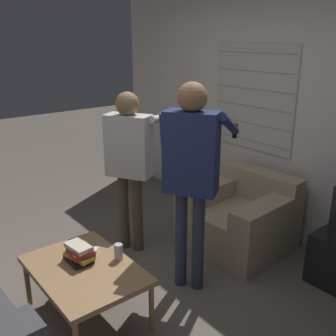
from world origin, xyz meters
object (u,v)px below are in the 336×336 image
at_px(person_left_standing, 129,153).
at_px(person_right_standing, 192,163).
at_px(armchair_beige, 240,217).
at_px(book_stack, 79,253).
at_px(soda_can, 118,252).
at_px(spare_remote, 94,252).
at_px(coffee_table, 85,272).

relative_size(person_left_standing, person_right_standing, 0.91).
height_order(armchair_beige, book_stack, armchair_beige).
distance_m(soda_can, spare_remote, 0.22).
bearing_deg(soda_can, person_left_standing, 140.51).
height_order(person_left_standing, book_stack, person_left_standing).
bearing_deg(armchair_beige, person_left_standing, 51.15).
bearing_deg(armchair_beige, coffee_table, 87.32).
bearing_deg(spare_remote, soda_can, -12.45).
xyz_separation_m(armchair_beige, person_right_standing, (0.21, -0.86, 0.81)).
distance_m(book_stack, soda_can, 0.29).
bearing_deg(spare_remote, person_right_standing, 24.95).
xyz_separation_m(person_left_standing, soda_can, (0.72, -0.59, -0.50)).
bearing_deg(person_right_standing, armchair_beige, 71.96).
height_order(armchair_beige, spare_remote, armchair_beige).
xyz_separation_m(person_right_standing, book_stack, (-0.28, -0.87, -0.61)).
xyz_separation_m(person_left_standing, book_stack, (0.56, -0.83, -0.50)).
relative_size(book_stack, spare_remote, 2.06).
distance_m(person_right_standing, book_stack, 1.09).
bearing_deg(person_left_standing, soda_can, -70.01).
bearing_deg(soda_can, person_right_standing, 79.39).
relative_size(coffee_table, person_right_standing, 0.54).
bearing_deg(coffee_table, person_right_standing, 78.91).
xyz_separation_m(coffee_table, soda_can, (0.06, 0.26, 0.10)).
distance_m(armchair_beige, soda_can, 1.50).
xyz_separation_m(person_right_standing, spare_remote, (-0.30, -0.73, -0.66)).
height_order(coffee_table, book_stack, book_stack).
bearing_deg(coffee_table, armchair_beige, 91.07).
relative_size(coffee_table, soda_can, 7.42).
height_order(coffee_table, spare_remote, spare_remote).
bearing_deg(book_stack, soda_can, 56.73).
relative_size(person_left_standing, spare_remote, 12.78).
bearing_deg(person_right_standing, spare_remote, -144.08).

